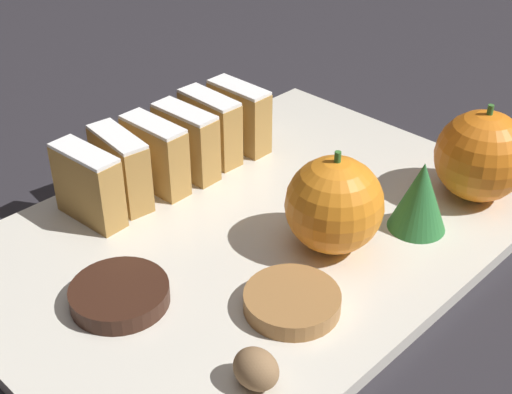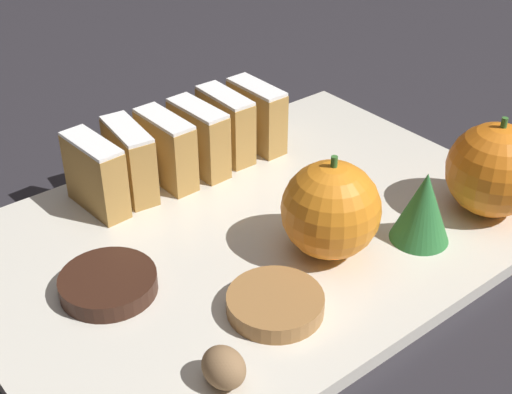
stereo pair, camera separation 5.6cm
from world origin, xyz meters
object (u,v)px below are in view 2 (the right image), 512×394
(walnut, at_px, (224,367))
(chocolate_cookie, at_px, (108,284))
(orange_near, at_px, (331,210))
(orange_far, at_px, (494,170))

(walnut, xyz_separation_m, chocolate_cookie, (-0.12, -0.01, -0.01))
(orange_near, xyz_separation_m, walnut, (0.06, -0.14, -0.03))
(orange_far, xyz_separation_m, walnut, (0.01, -0.29, -0.03))
(orange_near, height_order, orange_far, orange_far)
(orange_far, height_order, chocolate_cookie, orange_far)
(orange_near, height_order, walnut, orange_near)
(orange_far, bearing_deg, walnut, -87.17)
(walnut, distance_m, chocolate_cookie, 0.12)
(chocolate_cookie, bearing_deg, orange_near, 67.62)
(orange_far, bearing_deg, chocolate_cookie, -109.71)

